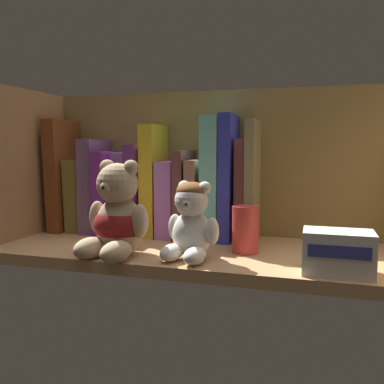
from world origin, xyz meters
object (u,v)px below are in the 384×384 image
at_px(book_8, 187,193).
at_px(book_10, 214,178).
at_px(book_2, 99,185).
at_px(book_9, 199,198).
at_px(small_product_box, 338,252).
at_px(teddy_bear_smaller, 193,222).
at_px(book_3, 114,191).
at_px(book_7, 173,198).
at_px(pillar_candle, 245,229).
at_px(book_1, 84,194).
at_px(teddy_bear_larger, 118,218).
at_px(book_13, 254,181).
at_px(book_0, 69,175).
at_px(book_12, 243,189).
at_px(book_6, 156,180).
at_px(book_4, 129,192).
at_px(book_5, 143,189).
at_px(book_11, 230,177).

xyz_separation_m(book_8, book_10, (0.06, 0.00, 0.03)).
xyz_separation_m(book_2, book_9, (0.22, 0.00, -0.02)).
bearing_deg(small_product_box, teddy_bear_smaller, 174.73).
height_order(book_3, book_7, book_3).
xyz_separation_m(book_3, pillar_candle, (0.30, -0.11, -0.04)).
distance_m(book_2, teddy_bear_smaller, 0.31).
bearing_deg(book_7, book_10, 0.00).
bearing_deg(book_9, pillar_candle, -43.71).
distance_m(book_1, teddy_bear_larger, 0.25).
relative_size(book_1, book_13, 0.66).
relative_size(book_8, small_product_box, 1.79).
xyz_separation_m(book_13, teddy_bear_smaller, (-0.07, -0.17, -0.06)).
relative_size(book_10, pillar_candle, 2.96).
relative_size(book_13, teddy_bear_smaller, 1.83).
xyz_separation_m(book_7, teddy_bear_larger, (-0.03, -0.18, -0.01)).
relative_size(book_0, book_2, 1.21).
bearing_deg(book_12, book_9, 180.00).
relative_size(book_8, teddy_bear_larger, 1.09).
relative_size(book_0, book_6, 1.06).
relative_size(book_4, book_10, 0.71).
height_order(book_0, book_4, book_0).
bearing_deg(book_1, book_2, 0.00).
bearing_deg(book_9, book_3, 180.00).
bearing_deg(teddy_bear_smaller, book_8, 110.00).
distance_m(book_0, book_3, 0.11).
relative_size(book_0, book_7, 1.56).
relative_size(book_6, teddy_bear_smaller, 1.78).
distance_m(book_3, small_product_box, 0.49).
bearing_deg(book_5, book_3, 180.00).
bearing_deg(book_2, book_8, 0.00).
relative_size(teddy_bear_larger, small_product_box, 1.65).
bearing_deg(book_8, book_6, 180.00).
xyz_separation_m(book_2, book_7, (0.17, 0.00, -0.02)).
relative_size(book_3, pillar_candle, 2.12).
xyz_separation_m(book_12, teddy_bear_larger, (-0.18, -0.18, -0.03)).
bearing_deg(teddy_bear_smaller, book_5, 133.24).
xyz_separation_m(book_10, book_11, (0.03, 0.00, 0.00)).
bearing_deg(book_5, teddy_bear_larger, -79.54).
height_order(book_4, book_8, book_8).
height_order(book_3, pillar_candle, book_3).
relative_size(book_11, pillar_candle, 3.01).
height_order(book_6, small_product_box, book_6).
xyz_separation_m(book_6, book_7, (0.04, 0.00, -0.04)).
bearing_deg(book_12, pillar_candle, -77.86).
xyz_separation_m(teddy_bear_larger, small_product_box, (0.35, -0.01, -0.03)).
xyz_separation_m(book_4, teddy_bear_larger, (0.07, -0.18, -0.02)).
xyz_separation_m(book_9, teddy_bear_larger, (-0.09, -0.18, -0.02)).
height_order(teddy_bear_smaller, small_product_box, teddy_bear_smaller).
bearing_deg(book_13, book_10, 180.00).
bearing_deg(book_3, teddy_bear_smaller, -36.77).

